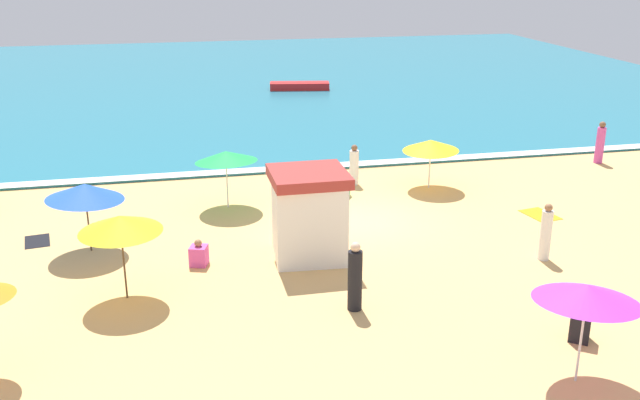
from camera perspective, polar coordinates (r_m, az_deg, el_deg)
ground_plane at (r=24.00m, az=3.22°, el=-1.72°), size 60.00×60.00×0.00m
ocean_water at (r=50.66m, az=-5.32°, el=9.48°), size 60.00×44.00×0.10m
wave_breaker_foam at (r=29.76m, az=0.01°, el=2.71°), size 57.00×0.70×0.01m
lifeguard_cabana at (r=20.80m, az=-0.89°, el=-1.11°), size 2.16×2.12×2.63m
beach_umbrella_1 at (r=15.54m, az=20.37°, el=-6.93°), size 2.95×2.96×2.32m
beach_umbrella_3 at (r=24.94m, az=-7.45°, el=3.44°), size 2.81×2.82×2.11m
beach_umbrella_4 at (r=22.12m, az=-18.10°, el=0.63°), size 2.64×2.62×2.18m
beach_umbrella_5 at (r=27.19m, az=8.75°, el=4.30°), size 2.85×2.84×1.92m
beach_umbrella_6 at (r=18.74m, az=-15.53°, el=-1.82°), size 2.42×2.43×2.29m
beachgoer_0 at (r=20.92m, az=-9.57°, el=-4.28°), size 0.60×0.60×0.78m
beachgoer_1 at (r=26.36m, az=1.89°, el=1.01°), size 0.52×0.52×0.77m
beachgoer_4 at (r=32.57m, az=21.27°, el=4.19°), size 0.40×0.40×1.78m
beachgoer_5 at (r=17.99m, az=2.78°, el=-6.19°), size 0.49×0.49×1.82m
beachgoer_8 at (r=27.56m, az=2.71°, el=2.70°), size 0.39×0.39×1.57m
beachgoer_9 at (r=21.80m, az=17.42°, el=-2.53°), size 0.36×0.36×1.72m
beachgoer_11 at (r=17.86m, az=19.89°, el=-9.26°), size 0.62×0.62×0.93m
beach_towel_2 at (r=25.67m, az=17.01°, el=-1.12°), size 1.10×1.44×0.01m
beach_towel_4 at (r=24.02m, az=-21.45°, el=-3.05°), size 0.89×1.22×0.01m
small_boat_0 at (r=46.43m, az=-1.63°, el=9.01°), size 3.87×1.70×0.45m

